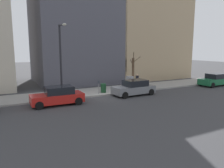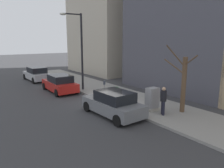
{
  "view_description": "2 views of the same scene",
  "coord_description": "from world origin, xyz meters",
  "views": [
    {
      "loc": [
        -18.87,
        9.2,
        4.61
      ],
      "look_at": [
        0.04,
        -0.7,
        1.11
      ],
      "focal_mm": 35.0,
      "sensor_mm": 36.0,
      "label": 1
    },
    {
      "loc": [
        -8.33,
        -12.8,
        4.49
      ],
      "look_at": [
        1.97,
        1.7,
        0.87
      ],
      "focal_mm": 35.0,
      "sensor_mm": 36.0,
      "label": 2
    }
  ],
  "objects": [
    {
      "name": "trash_bin",
      "position": [
        0.9,
        -0.16,
        0.6
      ],
      "size": [
        0.56,
        0.56,
        0.9
      ],
      "primitive_type": "cylinder",
      "color": "#14381E",
      "rests_on": "sidewalk"
    },
    {
      "name": "sidewalk",
      "position": [
        2.0,
        0.0,
        0.07
      ],
      "size": [
        4.0,
        36.0,
        0.15
      ],
      "primitive_type": "cube",
      "color": "gray",
      "rests_on": "ground"
    },
    {
      "name": "bare_tree",
      "position": [
        2.56,
        -4.83,
        1.96
      ],
      "size": [
        1.17,
        1.83,
        4.07
      ],
      "color": "brown",
      "rests_on": "sidewalk"
    },
    {
      "name": "ground_plane",
      "position": [
        0.0,
        0.0,
        0.0
      ],
      "size": [
        120.0,
        120.0,
        0.0
      ],
      "primitive_type": "plane",
      "color": "#38383A"
    },
    {
      "name": "parking_meter",
      "position": [
        0.45,
        0.56,
        0.98
      ],
      "size": [
        0.14,
        0.1,
        1.35
      ],
      "color": "slate",
      "rests_on": "sidewalk"
    },
    {
      "name": "parked_car_red",
      "position": [
        -1.25,
        5.02,
        0.74
      ],
      "size": [
        1.97,
        4.22,
        1.52
      ],
      "rotation": [
        0.0,
        0.0,
        -0.01
      ],
      "color": "red",
      "rests_on": "ground"
    },
    {
      "name": "utility_box",
      "position": [
        1.3,
        -3.56,
        0.85
      ],
      "size": [
        0.83,
        0.61,
        1.43
      ],
      "color": "#A8A399",
      "rests_on": "sidewalk"
    },
    {
      "name": "parked_car_grey",
      "position": [
        -1.01,
        -2.61,
        0.74
      ],
      "size": [
        2.04,
        4.26,
        1.52
      ],
      "rotation": [
        0.0,
        0.0,
        0.03
      ],
      "color": "slate",
      "rests_on": "ground"
    },
    {
      "name": "parked_car_silver",
      "position": [
        -1.27,
        11.66,
        0.74
      ],
      "size": [
        2.04,
        4.26,
        1.52
      ],
      "rotation": [
        0.0,
        0.0,
        0.03
      ],
      "color": "#B7B7BC",
      "rests_on": "ground"
    },
    {
      "name": "pedestrian_near_meter",
      "position": [
        1.23,
        -4.52,
        1.09
      ],
      "size": [
        0.36,
        0.36,
        1.66
      ],
      "rotation": [
        0.0,
        0.0,
        4.1
      ],
      "color": "#1E1E2D",
      "rests_on": "sidewalk"
    },
    {
      "name": "streetlamp",
      "position": [
        0.28,
        4.2,
        4.02
      ],
      "size": [
        1.97,
        0.32,
        6.5
      ],
      "color": "black",
      "rests_on": "sidewalk"
    }
  ]
}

